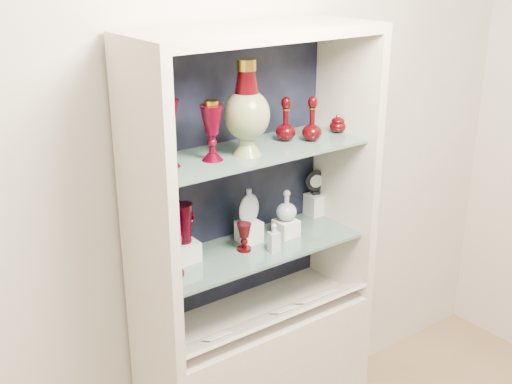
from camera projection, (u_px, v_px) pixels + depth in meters
wall_back at (225, 155)px, 2.67m from camera, size 3.50×0.02×2.80m
cabinet_back_panel at (229, 173)px, 2.68m from camera, size 0.98×0.02×1.15m
cabinet_side_left at (147, 214)px, 2.27m from camera, size 0.04×0.40×1.15m
cabinet_side_right at (344, 164)px, 2.80m from camera, size 0.04×0.40×1.15m
cabinet_top_cap at (256, 32)px, 2.32m from camera, size 1.00×0.40×0.04m
shelf_lower at (253, 249)px, 2.65m from camera, size 0.92×0.34×0.01m
shelf_upper at (253, 151)px, 2.50m from camera, size 0.92×0.34×0.01m
label_ledge at (272, 317)px, 2.64m from camera, size 0.92×0.17×0.09m
label_card_0 at (284, 310)px, 2.67m from camera, size 0.10×0.06×0.03m
label_card_1 at (217, 336)px, 2.49m from camera, size 0.10×0.06×0.03m
label_card_2 at (324, 293)px, 2.80m from camera, size 0.10×0.06×0.03m
label_card_3 at (308, 300)px, 2.75m from camera, size 0.10×0.06×0.03m
pedestal_lamp_left at (166, 131)px, 2.26m from camera, size 0.13×0.13×0.26m
pedestal_lamp_right at (212, 131)px, 2.34m from camera, size 0.10×0.10×0.22m
enamel_urn at (247, 108)px, 2.37m from camera, size 0.18×0.18×0.36m
ruby_decanter_a at (312, 116)px, 2.58m from camera, size 0.09×0.09×0.21m
ruby_decanter_b at (286, 118)px, 2.58m from camera, size 0.10×0.10×0.19m
lidded_bowl at (338, 123)px, 2.72m from camera, size 0.09×0.09×0.08m
cobalt_goblet at (154, 255)px, 2.39m from camera, size 0.09×0.09×0.17m
ruby_goblet_tall at (174, 255)px, 2.39m from camera, size 0.08×0.08×0.17m
ruby_goblet_small at (244, 237)px, 2.60m from camera, size 0.07×0.07×0.12m
riser_ruby_pitcher at (185, 251)px, 2.52m from camera, size 0.10×0.10×0.08m
ruby_pitcher at (184, 223)px, 2.48m from camera, size 0.14×0.11×0.16m
clear_square_bottle at (274, 237)px, 2.59m from camera, size 0.05×0.05×0.12m
riser_flat_flask at (249, 232)px, 2.68m from camera, size 0.09×0.09×0.09m
flat_flask at (249, 205)px, 2.64m from camera, size 0.11×0.06×0.15m
riser_clear_round_decanter at (286, 228)px, 2.75m from camera, size 0.09×0.09×0.07m
clear_round_decanter at (286, 206)px, 2.71m from camera, size 0.11×0.11×0.13m
riser_cameo_medallion at (315, 204)px, 2.96m from camera, size 0.08×0.08×0.10m
cameo_medallion at (316, 182)px, 2.92m from camera, size 0.11×0.07×0.12m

